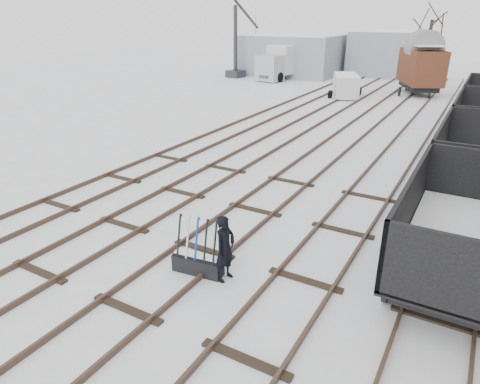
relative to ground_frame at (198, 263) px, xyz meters
The scene contains 14 objects.
ground 1.12m from the ground_frame, 116.73° to the left, with size 120.00×120.00×0.00m, color white.
tracks 14.66m from the ground_frame, 91.91° to the left, with size 13.90×52.00×0.16m.
shed_left 39.39m from the ground_frame, 110.04° to the left, with size 10.00×8.00×4.10m.
shed_right 41.26m from the ground_frame, 96.25° to the left, with size 7.00×6.00×4.50m.
ground_frame is the anchor object (origin of this frame).
worker 0.95m from the ground_frame, ahead, with size 0.62×0.41×1.71m, color black.
freight_wagon_a 6.37m from the ground_frame, 29.61° to the left, with size 2.44×6.09×2.49m.
freight_wagon_b 11.03m from the ground_frame, 59.96° to the left, with size 2.44×6.09×2.49m.
freight_wagon_c 16.87m from the ground_frame, 70.92° to the left, with size 2.44×6.09×2.49m.
box_van_wagon 30.52m from the ground_frame, 89.06° to the left, with size 4.54×5.71×3.86m.
lorry 35.64m from the ground_frame, 110.85° to the left, with size 3.12×7.37×3.24m.
panel_van 26.64m from the ground_frame, 99.22° to the left, with size 3.04×4.27×1.73m.
crane 36.43m from the ground_frame, 118.72° to the left, with size 1.77×4.62×7.78m.
tree_far_left 38.23m from the ground_frame, 90.30° to the left, with size 0.30×0.30×5.59m, color black.
Camera 1 is at (6.01, -8.47, 6.07)m, focal length 32.00 mm.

